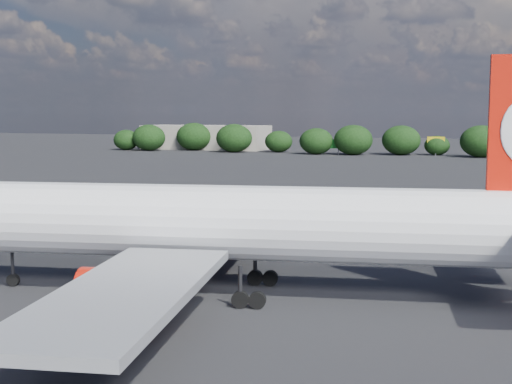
% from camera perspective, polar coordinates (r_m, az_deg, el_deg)
% --- Properties ---
extents(ground, '(500.00, 500.00, 0.00)m').
position_cam_1_polar(ground, '(97.02, 0.45, -1.26)').
color(ground, black).
rests_on(ground, ground).
extents(qantas_airliner, '(51.54, 49.22, 16.86)m').
position_cam_1_polar(qantas_airliner, '(50.56, -0.99, -2.66)').
color(qantas_airliner, white).
rests_on(qantas_airliner, ground).
extents(terminal_building, '(42.00, 16.00, 8.00)m').
position_cam_1_polar(terminal_building, '(242.94, -4.02, 4.39)').
color(terminal_building, gray).
rests_on(terminal_building, ground).
extents(highway_sign, '(6.00, 0.30, 4.50)m').
position_cam_1_polar(highway_sign, '(212.93, 5.97, 3.83)').
color(highway_sign, '#156D1C').
rests_on(highway_sign, ground).
extents(billboard_yellow, '(5.00, 0.30, 5.50)m').
position_cam_1_polar(billboard_yellow, '(214.02, 14.20, 3.88)').
color(billboard_yellow, yellow).
rests_on(billboard_yellow, ground).
extents(horizon_treeline, '(199.02, 16.66, 9.06)m').
position_cam_1_polar(horizon_treeline, '(213.69, 9.65, 4.03)').
color(horizon_treeline, black).
rests_on(horizon_treeline, ground).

